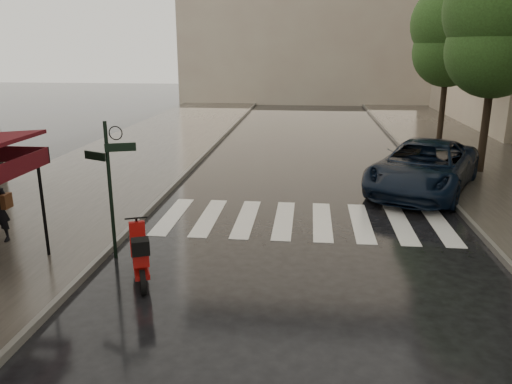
# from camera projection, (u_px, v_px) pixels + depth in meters

# --- Properties ---
(ground) EXTENTS (120.00, 120.00, 0.00)m
(ground) POSITION_uv_depth(u_px,v_px,m) (118.00, 333.00, 8.30)
(ground) COLOR black
(ground) RESTS_ON ground
(sidewalk_near) EXTENTS (6.00, 60.00, 0.12)m
(sidewalk_near) POSITION_uv_depth(u_px,v_px,m) (120.00, 164.00, 20.21)
(sidewalk_near) COLOR #38332D
(sidewalk_near) RESTS_ON ground
(sidewalk_far) EXTENTS (5.50, 60.00, 0.12)m
(sidewalk_far) POSITION_uv_depth(u_px,v_px,m) (500.00, 173.00, 18.71)
(sidewalk_far) COLOR #38332D
(sidewalk_far) RESTS_ON ground
(curb_near) EXTENTS (0.12, 60.00, 0.16)m
(curb_near) POSITION_uv_depth(u_px,v_px,m) (194.00, 165.00, 19.89)
(curb_near) COLOR #595651
(curb_near) RESTS_ON ground
(curb_far) EXTENTS (0.12, 60.00, 0.16)m
(curb_far) POSITION_uv_depth(u_px,v_px,m) (423.00, 171.00, 18.99)
(curb_far) COLOR #595651
(curb_far) RESTS_ON ground
(crosswalk) EXTENTS (7.85, 3.20, 0.01)m
(crosswalk) POSITION_uv_depth(u_px,v_px,m) (303.00, 220.00, 13.73)
(crosswalk) COLOR silver
(crosswalk) RESTS_ON ground
(signpost) EXTENTS (1.17, 0.29, 3.10)m
(signpost) POSITION_uv_depth(u_px,v_px,m) (110.00, 180.00, 10.78)
(signpost) COLOR black
(signpost) RESTS_ON ground
(tree_mid) EXTENTS (3.80, 3.80, 8.34)m
(tree_mid) POSITION_uv_depth(u_px,v_px,m) (499.00, 17.00, 17.25)
(tree_mid) COLOR black
(tree_mid) RESTS_ON sidewalk_far
(tree_far) EXTENTS (3.80, 3.80, 8.16)m
(tree_far) POSITION_uv_depth(u_px,v_px,m) (450.00, 29.00, 23.96)
(tree_far) COLOR black
(tree_far) RESTS_ON sidewalk_far
(scooter) EXTENTS (0.89, 1.67, 1.16)m
(scooter) POSITION_uv_depth(u_px,v_px,m) (140.00, 257.00, 10.01)
(scooter) COLOR black
(scooter) RESTS_ON ground
(parked_car) EXTENTS (4.95, 6.54, 1.65)m
(parked_car) POSITION_uv_depth(u_px,v_px,m) (424.00, 167.00, 16.36)
(parked_car) COLOR black
(parked_car) RESTS_ON ground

